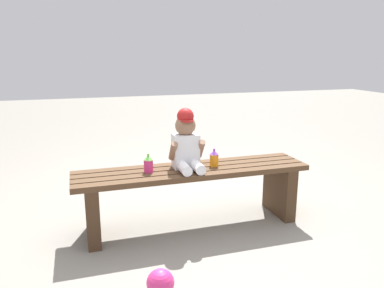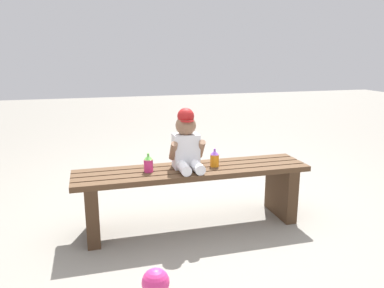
% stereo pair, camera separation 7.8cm
% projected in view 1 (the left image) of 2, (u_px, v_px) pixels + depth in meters
% --- Properties ---
extents(ground_plane, '(16.00, 16.00, 0.00)m').
position_uv_depth(ground_plane, '(193.00, 225.00, 2.63)').
color(ground_plane, gray).
extents(park_bench, '(1.58, 0.35, 0.41)m').
position_uv_depth(park_bench, '(193.00, 187.00, 2.56)').
color(park_bench, '#513823').
rests_on(park_bench, ground_plane).
extents(child_figure, '(0.23, 0.27, 0.40)m').
position_uv_depth(child_figure, '(186.00, 142.00, 2.49)').
color(child_figure, white).
rests_on(child_figure, park_bench).
extents(sippy_cup_left, '(0.06, 0.06, 0.12)m').
position_uv_depth(sippy_cup_left, '(148.00, 164.00, 2.43)').
color(sippy_cup_left, '#E5337F').
rests_on(sippy_cup_left, park_bench).
extents(sippy_cup_right, '(0.06, 0.06, 0.12)m').
position_uv_depth(sippy_cup_right, '(214.00, 158.00, 2.56)').
color(sippy_cup_right, orange).
rests_on(sippy_cup_right, park_bench).
extents(toy_ball, '(0.14, 0.14, 0.14)m').
position_uv_depth(toy_ball, '(160.00, 283.00, 1.85)').
color(toy_ball, '#E5337F').
rests_on(toy_ball, ground_plane).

